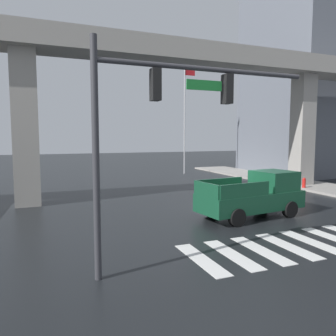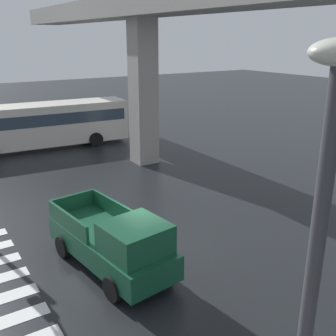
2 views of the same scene
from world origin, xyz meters
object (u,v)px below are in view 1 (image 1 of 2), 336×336
object	(u,v)px
traffic_signal_mast	(159,111)
flagpole	(185,113)
fire_hydrant	(304,184)
pickup_truck	(256,196)

from	to	relation	value
traffic_signal_mast	flagpole	bearing A→B (deg)	63.67
fire_hydrant	flagpole	bearing A→B (deg)	106.46
traffic_signal_mast	flagpole	xyz separation A→B (m)	(10.59, 21.40, 1.71)
fire_hydrant	pickup_truck	bearing A→B (deg)	-147.05
traffic_signal_mast	fire_hydrant	distance (m)	17.38
pickup_truck	flagpole	world-z (taller)	flagpole
fire_hydrant	flagpole	xyz separation A→B (m)	(-3.60, 12.18, 5.67)
fire_hydrant	flagpole	distance (m)	13.90
fire_hydrant	flagpole	size ratio (longest dim) A/B	0.08
traffic_signal_mast	fire_hydrant	world-z (taller)	traffic_signal_mast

